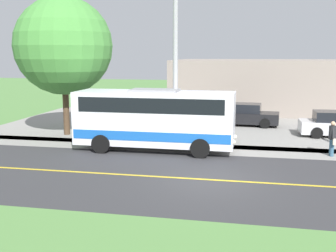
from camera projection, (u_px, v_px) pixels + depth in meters
name	position (u px, v px, depth m)	size (l,w,h in m)	color
ground_plane	(211.00, 180.00, 15.87)	(120.00, 120.00, 0.00)	#548442
road_surface	(211.00, 180.00, 15.87)	(8.00, 100.00, 0.01)	#333335
sidewalk	(221.00, 150.00, 20.89)	(2.40, 100.00, 0.01)	gray
parking_lot_surface	(276.00, 127.00, 27.26)	(14.00, 36.00, 0.01)	gray
road_centre_line	(211.00, 180.00, 15.87)	(0.16, 100.00, 0.00)	gold
shuttle_bus_front	(155.00, 117.00, 20.53)	(2.58, 7.82, 3.02)	white
pedestrian_with_bags	(332.00, 138.00, 19.47)	(0.72, 0.34, 1.63)	#335972
street_light_pole	(175.00, 61.00, 20.28)	(1.97, 0.24, 7.94)	#9E9EA3
parked_car_near	(244.00, 115.00, 27.95)	(2.27, 4.52, 1.45)	black
tree_curbside	(64.00, 46.00, 23.95)	(5.58, 5.58, 7.94)	#4C3826
commercial_building	(279.00, 85.00, 35.47)	(10.00, 17.30, 4.20)	gray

